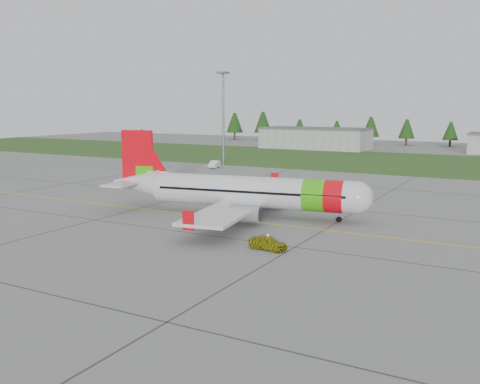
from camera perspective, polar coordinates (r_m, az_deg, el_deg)
The scene contains 9 objects.
ground at distance 55.03m, azimuth -3.78°, elevation -4.59°, with size 320.00×320.00×0.00m, color gray.
aircraft at distance 64.01m, azimuth 0.62°, elevation 0.03°, with size 32.96×30.73×10.03m.
follow_me_car at distance 49.14m, azimuth 2.99°, elevation -4.05°, with size 1.49×1.26×3.71m, color yellow.
service_van at distance 113.26m, azimuth -2.75°, elevation 3.77°, with size 1.66×1.57×4.76m, color silver.
grass_strip at distance 130.88m, azimuth 15.94°, elevation 3.12°, with size 320.00×50.00×0.03m, color #30561E.
taxi_guideline at distance 61.74m, azimuth 0.22°, elevation -3.04°, with size 120.00×0.25×0.02m, color gold.
hangar_west at distance 166.09m, azimuth 8.03°, elevation 5.64°, with size 32.00×14.00×6.00m, color #A8A8A3.
floodlight_mast at distance 119.66m, azimuth -1.79°, elevation 7.72°, with size 0.50×0.50×20.00m, color slate.
treeline at distance 185.42m, azimuth 19.94°, elevation 6.17°, with size 160.00×8.00×10.00m, color #1C3F14, non-canonical shape.
Camera 1 is at (28.86, -44.98, 13.13)m, focal length 40.00 mm.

